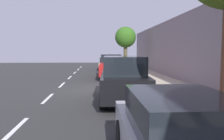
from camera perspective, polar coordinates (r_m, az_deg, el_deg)
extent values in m
plane|color=#2D2D2D|center=(12.55, -2.87, -5.28)|extent=(63.58, 63.58, 0.00)
cube|color=#B6A890|center=(13.19, 14.36, -4.61)|extent=(3.46, 39.74, 0.14)
cube|color=gray|center=(12.75, 6.57, -4.82)|extent=(0.16, 39.74, 0.14)
cube|color=white|center=(6.97, -23.93, -13.97)|extent=(0.14, 2.20, 0.01)
cube|color=white|center=(10.87, -16.29, -7.03)|extent=(0.14, 2.20, 0.01)
cube|color=white|center=(14.93, -12.83, -3.76)|extent=(0.14, 2.20, 0.01)
cube|color=white|center=(19.06, -10.87, -1.89)|extent=(0.14, 2.20, 0.01)
cube|color=white|center=(23.21, -9.61, -0.68)|extent=(0.14, 2.20, 0.01)
cube|color=white|center=(27.38, -8.74, 0.16)|extent=(0.14, 2.20, 0.01)
cube|color=white|center=(31.55, -8.09, 0.78)|extent=(0.14, 2.20, 0.01)
cube|color=white|center=(12.58, -0.06, -5.23)|extent=(0.12, 39.74, 0.01)
cube|color=gray|center=(13.78, 22.45, 5.26)|extent=(0.50, 39.74, 4.78)
cube|color=black|center=(3.80, 17.43, -10.35)|extent=(1.55, 2.10, 0.60)
cylinder|color=black|center=(5.56, 19.98, -15.11)|extent=(0.22, 0.66, 0.66)
cylinder|color=black|center=(5.16, 2.54, -16.44)|extent=(0.22, 0.66, 0.66)
cube|color=black|center=(9.79, 2.90, -3.52)|extent=(2.15, 4.80, 0.90)
cube|color=black|center=(9.71, 2.92, 1.33)|extent=(1.84, 3.19, 0.76)
cylinder|color=black|center=(11.37, 6.83, -4.42)|extent=(0.26, 0.77, 0.76)
cylinder|color=black|center=(11.28, -2.03, -4.47)|extent=(0.26, 0.77, 0.76)
cylinder|color=black|center=(8.54, 9.43, -7.54)|extent=(0.26, 0.77, 0.76)
cylinder|color=black|center=(8.42, -2.47, -7.67)|extent=(0.26, 0.77, 0.76)
cube|color=maroon|center=(18.44, -0.20, 0.31)|extent=(2.14, 5.36, 0.80)
cube|color=black|center=(19.32, -0.29, 2.89)|extent=(1.77, 1.56, 0.80)
cube|color=maroon|center=(17.21, -0.08, 1.52)|extent=(1.95, 2.71, 0.12)
cylinder|color=black|center=(20.15, 2.22, -0.31)|extent=(0.25, 0.81, 0.80)
cylinder|color=black|center=(20.10, -2.92, -0.33)|extent=(0.25, 0.81, 0.80)
cylinder|color=black|center=(16.89, 3.03, -1.31)|extent=(0.25, 0.81, 0.80)
cylinder|color=black|center=(16.83, -3.10, -1.33)|extent=(0.25, 0.81, 0.80)
cube|color=tan|center=(26.10, -1.45, 1.30)|extent=(1.90, 4.45, 0.64)
cube|color=black|center=(26.07, -1.45, 2.66)|extent=(1.62, 2.15, 0.60)
cylinder|color=black|center=(27.49, 0.21, 0.92)|extent=(0.24, 0.67, 0.66)
cylinder|color=black|center=(27.48, -3.16, 0.91)|extent=(0.24, 0.67, 0.66)
cylinder|color=black|center=(24.78, 0.46, 0.49)|extent=(0.24, 0.67, 0.66)
cylinder|color=black|center=(24.76, -3.29, 0.48)|extent=(0.24, 0.67, 0.66)
torus|color=black|center=(14.25, 1.99, -2.65)|extent=(0.53, 0.51, 0.70)
torus|color=black|center=(13.64, 5.45, -3.01)|extent=(0.53, 0.51, 0.70)
cylinder|color=#197233|center=(14.00, 3.26, -2.43)|extent=(0.49, 0.47, 0.51)
cylinder|color=#197233|center=(13.80, 4.47, -2.58)|extent=(0.13, 0.12, 0.48)
cylinder|color=#197233|center=(13.95, 3.43, -1.49)|extent=(0.55, 0.53, 0.05)
cylinder|color=#197233|center=(13.75, 4.87, -3.27)|extent=(0.28, 0.27, 0.19)
cylinder|color=#197233|center=(13.69, 5.05, -2.32)|extent=(0.22, 0.21, 0.33)
cylinder|color=#197233|center=(14.20, 2.12, -2.01)|extent=(0.11, 0.10, 0.34)
cube|color=black|center=(13.73, 4.66, -1.47)|extent=(0.24, 0.24, 0.05)
cylinder|color=black|center=(14.16, 2.24, -1.11)|extent=(0.34, 0.35, 0.03)
cylinder|color=#C6B284|center=(13.58, 5.08, -2.64)|extent=(0.15, 0.15, 0.88)
cylinder|color=#C6B284|center=(13.44, 4.48, -2.71)|extent=(0.15, 0.15, 0.88)
cube|color=white|center=(13.44, 4.80, 0.51)|extent=(0.44, 0.41, 0.62)
cylinder|color=white|center=(13.62, 5.57, 0.43)|extent=(0.10, 0.10, 0.59)
cylinder|color=white|center=(13.26, 4.01, 0.32)|extent=(0.10, 0.10, 0.59)
sphere|color=gray|center=(13.41, 4.81, 2.36)|extent=(0.25, 0.25, 0.25)
sphere|color=navy|center=(13.41, 4.82, 2.55)|extent=(0.28, 0.28, 0.28)
cube|color=black|center=(13.30, 5.41, 0.54)|extent=(0.35, 0.32, 0.44)
cylinder|color=#4D472D|center=(24.98, 3.49, 3.56)|extent=(0.41, 0.41, 3.02)
ellipsoid|color=#2E5E1A|center=(25.03, 3.52, 8.50)|extent=(2.35, 2.35, 2.34)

